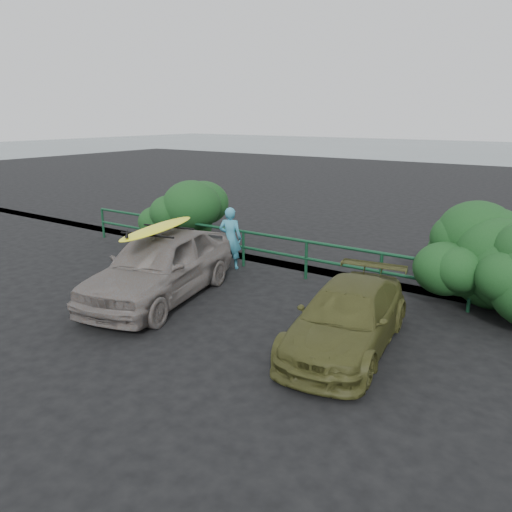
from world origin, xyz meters
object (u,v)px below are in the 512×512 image
Objects in this scene: man at (230,238)px; surfboard at (158,228)px; sedan at (160,265)px; olive_vehicle at (347,318)px; guardrail at (273,254)px.

surfboard is (0.10, -2.78, 0.81)m from man.
man is at bearing 79.16° from sedan.
man is at bearing 142.24° from olive_vehicle.
guardrail is 5.02× the size of surfboard.
man is (-4.72, 2.70, 0.28)m from olive_vehicle.
olive_vehicle is at bearing 128.37° from man.
guardrail is at bearing 57.97° from sedan.
sedan is at bearing -109.07° from guardrail.
guardrail is at bearing 174.66° from man.
sedan is 2.78m from man.
sedan is 0.88m from surfboard.
guardrail is 3.02× the size of sedan.
guardrail is at bearing 57.97° from surfboard.
olive_vehicle is 1.42× the size of surfboard.
man is at bearing -163.48° from guardrail.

